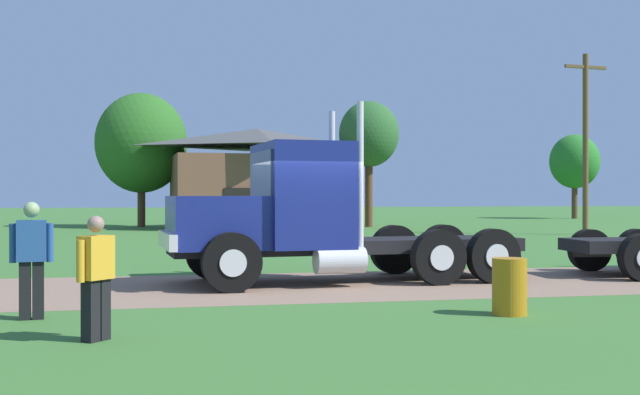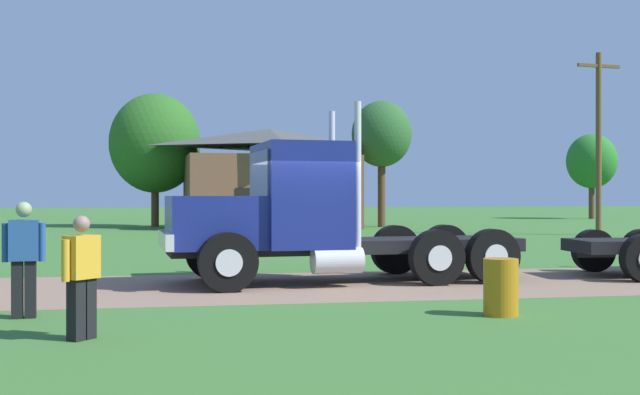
{
  "view_description": "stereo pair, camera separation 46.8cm",
  "coord_description": "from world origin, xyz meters",
  "px_view_note": "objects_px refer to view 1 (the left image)",
  "views": [
    {
      "loc": [
        -2.76,
        -15.47,
        1.84
      ],
      "look_at": [
        0.7,
        1.66,
        1.78
      ],
      "focal_mm": 43.7,
      "sensor_mm": 36.0,
      "label": 1
    },
    {
      "loc": [
        -2.3,
        -15.56,
        1.84
      ],
      "look_at": [
        0.7,
        1.66,
        1.78
      ],
      "focal_mm": 43.7,
      "sensor_mm": 36.0,
      "label": 2
    }
  ],
  "objects_px": {
    "shed_building": "(258,180)",
    "truck_foreground_white": "(301,218)",
    "visitor_by_barrel": "(32,256)",
    "visitor_walking_mid": "(96,274)",
    "steel_barrel": "(509,287)",
    "utility_pole_near": "(585,139)"
  },
  "relations": [
    {
      "from": "truck_foreground_white",
      "to": "visitor_by_barrel",
      "type": "distance_m",
      "value": 6.14
    },
    {
      "from": "truck_foreground_white",
      "to": "visitor_walking_mid",
      "type": "bearing_deg",
      "value": -122.11
    },
    {
      "from": "steel_barrel",
      "to": "shed_building",
      "type": "height_order",
      "value": "shed_building"
    },
    {
      "from": "visitor_walking_mid",
      "to": "visitor_by_barrel",
      "type": "distance_m",
      "value": 2.22
    },
    {
      "from": "visitor_by_barrel",
      "to": "utility_pole_near",
      "type": "xyz_separation_m",
      "value": [
        20.98,
        20.54,
        3.47
      ]
    },
    {
      "from": "steel_barrel",
      "to": "utility_pole_near",
      "type": "xyz_separation_m",
      "value": [
        13.86,
        21.54,
        3.98
      ]
    },
    {
      "from": "steel_barrel",
      "to": "utility_pole_near",
      "type": "bearing_deg",
      "value": 57.25
    },
    {
      "from": "shed_building",
      "to": "truck_foreground_white",
      "type": "bearing_deg",
      "value": -94.93
    },
    {
      "from": "visitor_walking_mid",
      "to": "steel_barrel",
      "type": "bearing_deg",
      "value": 8.84
    },
    {
      "from": "truck_foreground_white",
      "to": "utility_pole_near",
      "type": "xyz_separation_m",
      "value": [
        16.24,
        16.65,
        3.06
      ]
    },
    {
      "from": "truck_foreground_white",
      "to": "visitor_walking_mid",
      "type": "xyz_separation_m",
      "value": [
        -3.66,
        -5.83,
        -0.51
      ]
    },
    {
      "from": "steel_barrel",
      "to": "shed_building",
      "type": "relative_size",
      "value": 0.09
    },
    {
      "from": "shed_building",
      "to": "visitor_by_barrel",
      "type": "bearing_deg",
      "value": -102.88
    },
    {
      "from": "steel_barrel",
      "to": "visitor_walking_mid",
      "type": "bearing_deg",
      "value": -171.16
    },
    {
      "from": "steel_barrel",
      "to": "utility_pole_near",
      "type": "relative_size",
      "value": 0.1
    },
    {
      "from": "visitor_walking_mid",
      "to": "shed_building",
      "type": "height_order",
      "value": "shed_building"
    },
    {
      "from": "steel_barrel",
      "to": "visitor_by_barrel",
      "type": "bearing_deg",
      "value": 171.98
    },
    {
      "from": "visitor_by_barrel",
      "to": "steel_barrel",
      "type": "distance_m",
      "value": 7.21
    },
    {
      "from": "visitor_by_barrel",
      "to": "shed_building",
      "type": "distance_m",
      "value": 31.74
    },
    {
      "from": "visitor_by_barrel",
      "to": "shed_building",
      "type": "height_order",
      "value": "shed_building"
    },
    {
      "from": "truck_foreground_white",
      "to": "visitor_by_barrel",
      "type": "height_order",
      "value": "truck_foreground_white"
    },
    {
      "from": "visitor_walking_mid",
      "to": "shed_building",
      "type": "bearing_deg",
      "value": 79.66
    }
  ]
}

